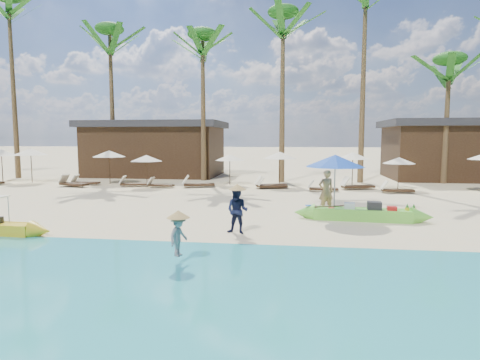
# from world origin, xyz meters

# --- Properties ---
(ground) EXTENTS (240.00, 240.00, 0.00)m
(ground) POSITION_xyz_m (0.00, 0.00, 0.00)
(ground) COLOR beige
(ground) RESTS_ON ground
(wet_sand_strip) EXTENTS (240.00, 4.50, 0.01)m
(wet_sand_strip) POSITION_xyz_m (0.00, -5.00, 0.00)
(wet_sand_strip) COLOR tan
(wet_sand_strip) RESTS_ON ground
(green_canoe) EXTENTS (5.49, 0.98, 0.70)m
(green_canoe) POSITION_xyz_m (5.46, 1.41, 0.23)
(green_canoe) COLOR #6AD03F
(green_canoe) RESTS_ON ground
(tourist) EXTENTS (0.73, 0.60, 1.73)m
(tourist) POSITION_xyz_m (4.27, 2.79, 0.87)
(tourist) COLOR tan
(tourist) RESTS_ON ground
(vendor_green) EXTENTS (0.80, 0.68, 1.45)m
(vendor_green) POSITION_xyz_m (1.24, -1.22, 0.72)
(vendor_green) COLOR #141937
(vendor_green) RESTS_ON ground
(vendor_yellow) EXTENTS (0.53, 0.72, 0.99)m
(vendor_yellow) POSITION_xyz_m (0.27, -4.40, 0.68)
(vendor_yellow) COLOR gray
(vendor_yellow) RESTS_ON ground
(blue_umbrella) EXTENTS (2.21, 2.21, 2.38)m
(blue_umbrella) POSITION_xyz_m (4.49, 1.69, 2.15)
(blue_umbrella) COLOR #99999E
(blue_umbrella) RESTS_ON ground
(resort_parasol_1) EXTENTS (2.16, 2.16, 2.22)m
(resort_parasol_1) POSITION_xyz_m (-16.73, 11.35, 2.00)
(resort_parasol_1) COLOR #382617
(resort_parasol_1) RESTS_ON ground
(resort_parasol_2) EXTENTS (2.24, 2.24, 2.30)m
(resort_parasol_2) POSITION_xyz_m (-14.54, 11.31, 2.08)
(resort_parasol_2) COLOR #382617
(resort_parasol_2) RESTS_ON ground
(resort_parasol_3) EXTENTS (2.12, 2.12, 2.18)m
(resort_parasol_3) POSITION_xyz_m (-9.00, 11.34, 1.97)
(resort_parasol_3) COLOR #382617
(resort_parasol_3) RESTS_ON ground
(lounger_3_left) EXTENTS (2.05, 1.12, 0.67)m
(lounger_3_left) POSITION_xyz_m (-10.58, 9.49, 0.22)
(lounger_3_left) COLOR #382617
(lounger_3_left) RESTS_ON ground
(lounger_3_right) EXTENTS (1.76, 0.62, 0.59)m
(lounger_3_right) POSITION_xyz_m (-10.28, 10.39, 0.20)
(lounger_3_right) COLOR #382617
(lounger_3_right) RESTS_ON ground
(resort_parasol_4) EXTENTS (1.90, 1.90, 1.96)m
(resort_parasol_4) POSITION_xyz_m (-5.95, 9.96, 1.77)
(resort_parasol_4) COLOR #382617
(resort_parasol_4) RESTS_ON ground
(lounger_4_left) EXTENTS (1.80, 0.77, 0.59)m
(lounger_4_left) POSITION_xyz_m (-6.90, 10.01, 0.20)
(lounger_4_left) COLOR #382617
(lounger_4_left) RESTS_ON ground
(lounger_4_right) EXTENTS (1.67, 0.66, 0.55)m
(lounger_4_right) POSITION_xyz_m (-5.10, 9.80, 0.18)
(lounger_4_right) COLOR #382617
(lounger_4_right) RESTS_ON ground
(resort_parasol_5) EXTENTS (1.89, 1.89, 1.95)m
(resort_parasol_5) POSITION_xyz_m (-1.07, 11.70, 1.76)
(resort_parasol_5) COLOR #382617
(resort_parasol_5) RESTS_ON ground
(lounger_5_left) EXTENTS (2.04, 1.09, 0.66)m
(lounger_5_left) POSITION_xyz_m (-2.87, 10.20, 0.22)
(lounger_5_left) COLOR #382617
(lounger_5_left) RESTS_ON ground
(resort_parasol_6) EXTENTS (2.10, 2.10, 2.16)m
(resort_parasol_6) POSITION_xyz_m (2.12, 11.15, 1.95)
(resort_parasol_6) COLOR #382617
(resort_parasol_6) RESTS_ON ground
(lounger_6_left) EXTENTS (1.84, 0.93, 0.60)m
(lounger_6_left) POSITION_xyz_m (1.64, 10.15, 0.20)
(lounger_6_left) COLOR #382617
(lounger_6_left) RESTS_ON ground
(lounger_6_right) EXTENTS (2.02, 1.13, 0.66)m
(lounger_6_right) POSITION_xyz_m (1.52, 10.49, 0.22)
(lounger_6_right) COLOR #382617
(lounger_6_right) RESTS_ON ground
(resort_parasol_7) EXTENTS (2.07, 2.07, 2.13)m
(resort_parasol_7) POSITION_xyz_m (6.54, 11.62, 1.92)
(resort_parasol_7) COLOR #382617
(resort_parasol_7) RESTS_ON ground
(lounger_7_left) EXTENTS (1.68, 0.54, 0.57)m
(lounger_7_left) POSITION_xyz_m (4.54, 9.31, 0.19)
(lounger_7_left) COLOR #382617
(lounger_7_left) RESTS_ON ground
(lounger_7_right) EXTENTS (2.06, 1.17, 0.67)m
(lounger_7_right) POSITION_xyz_m (6.58, 10.43, 0.22)
(lounger_7_right) COLOR #382617
(lounger_7_right) RESTS_ON ground
(resort_parasol_8) EXTENTS (1.83, 1.83, 1.88)m
(resort_parasol_8) POSITION_xyz_m (9.01, 10.69, 1.70)
(resort_parasol_8) COLOR #382617
(resort_parasol_8) RESTS_ON ground
(lounger_8_left) EXTENTS (1.76, 0.55, 0.60)m
(lounger_8_left) POSITION_xyz_m (8.49, 9.15, 0.20)
(lounger_8_left) COLOR #382617
(lounger_8_left) RESTS_ON ground
(palm_1) EXTENTS (2.08, 2.08, 13.60)m
(palm_1) POSITION_xyz_m (-17.59, 14.06, 10.82)
(palm_1) COLOR brown
(palm_1) RESTS_ON ground
(palm_2) EXTENTS (2.08, 2.08, 11.33)m
(palm_2) POSITION_xyz_m (-10.45, 15.08, 9.18)
(palm_2) COLOR brown
(palm_2) RESTS_ON ground
(palm_3) EXTENTS (2.08, 2.08, 10.52)m
(palm_3) POSITION_xyz_m (-3.36, 14.27, 8.58)
(palm_3) COLOR brown
(palm_3) RESTS_ON ground
(palm_4) EXTENTS (2.08, 2.08, 11.70)m
(palm_4) POSITION_xyz_m (2.15, 14.01, 9.45)
(palm_4) COLOR brown
(palm_4) RESTS_ON ground
(palm_5) EXTENTS (2.08, 2.08, 13.60)m
(palm_5) POSITION_xyz_m (7.45, 14.38, 10.82)
(palm_5) COLOR brown
(palm_5) RESTS_ON ground
(palm_6) EXTENTS (2.08, 2.08, 8.51)m
(palm_6) POSITION_xyz_m (12.84, 14.52, 7.05)
(palm_6) COLOR brown
(palm_6) RESTS_ON ground
(pavilion_west) EXTENTS (10.80, 6.60, 4.30)m
(pavilion_west) POSITION_xyz_m (-8.00, 17.50, 2.19)
(pavilion_west) COLOR #382617
(pavilion_west) RESTS_ON ground
(pavilion_east) EXTENTS (8.80, 6.60, 4.30)m
(pavilion_east) POSITION_xyz_m (14.00, 17.50, 2.20)
(pavilion_east) COLOR #382617
(pavilion_east) RESTS_ON ground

